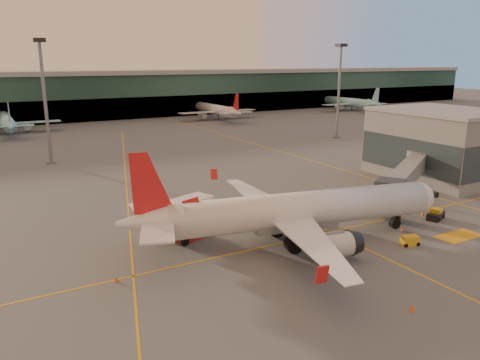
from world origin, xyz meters
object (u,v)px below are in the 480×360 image
main_airplane (292,212)px  catering_truck (187,216)px  pushback_tug (436,215)px  gpu_cart (410,241)px

main_airplane → catering_truck: (-10.36, 7.30, -1.03)m
catering_truck → pushback_tug: bearing=-37.0°
catering_truck → pushback_tug: catering_truck is taller
catering_truck → gpu_cart: size_ratio=3.13×
main_airplane → gpu_cart: bearing=-20.6°
main_airplane → catering_truck: main_airplane is taller
main_airplane → pushback_tug: (22.37, -2.74, -3.30)m
pushback_tug → gpu_cart: bearing=-175.7°
main_airplane → gpu_cart: (11.72, -7.55, -3.34)m
gpu_cart → catering_truck: bearing=162.0°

